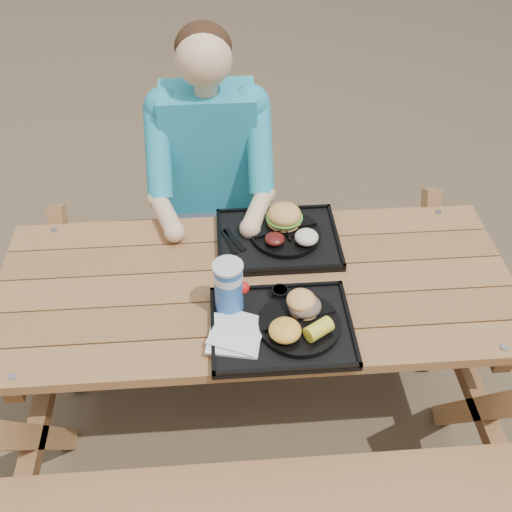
{
  "coord_description": "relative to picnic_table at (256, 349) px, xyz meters",
  "views": [
    {
      "loc": [
        -0.1,
        -1.37,
        2.18
      ],
      "look_at": [
        0.0,
        0.0,
        0.88
      ],
      "focal_mm": 40.0,
      "sensor_mm": 36.0,
      "label": 1
    }
  ],
  "objects": [
    {
      "name": "potato_salad",
      "position": [
        0.19,
        0.16,
        0.44
      ],
      "size": [
        0.09,
        0.09,
        0.05
      ],
      "primitive_type": "ellipsoid",
      "color": "silver",
      "rests_on": "plate_far"
    },
    {
      "name": "baked_beans",
      "position": [
        0.08,
        0.16,
        0.43
      ],
      "size": [
        0.07,
        0.07,
        0.03
      ],
      "primitive_type": "ellipsoid",
      "color": "#511310",
      "rests_on": "plate_far"
    },
    {
      "name": "plate_far",
      "position": [
        0.13,
        0.22,
        0.41
      ],
      "size": [
        0.26,
        0.26,
        0.02
      ],
      "primitive_type": "cylinder",
      "color": "black",
      "rests_on": "tray_far"
    },
    {
      "name": "corn_cob",
      "position": [
        0.17,
        -0.27,
        0.44
      ],
      "size": [
        0.12,
        0.12,
        0.05
      ],
      "primitive_type": null,
      "rotation": [
        0.0,
        0.0,
        0.56
      ],
      "color": "yellow",
      "rests_on": "plate_near"
    },
    {
      "name": "condiment_mustard",
      "position": [
        0.12,
        -0.09,
        0.41
      ],
      "size": [
        0.04,
        0.04,
        0.03
      ],
      "primitive_type": "cylinder",
      "color": "yellow",
      "rests_on": "tray_near"
    },
    {
      "name": "napkin_stack",
      "position": [
        -0.08,
        -0.24,
        0.4
      ],
      "size": [
        0.19,
        0.19,
        0.02
      ],
      "primitive_type": "cube",
      "rotation": [
        0.0,
        0.0,
        -0.2
      ],
      "color": "silver",
      "rests_on": "tray_near"
    },
    {
      "name": "tray_near",
      "position": [
        0.07,
        -0.21,
        0.39
      ],
      "size": [
        0.45,
        0.35,
        0.02
      ],
      "primitive_type": "cube",
      "color": "black",
      "rests_on": "picnic_table"
    },
    {
      "name": "cutlery_far",
      "position": [
        -0.07,
        0.21,
        0.4
      ],
      "size": [
        0.09,
        0.13,
        0.01
      ],
      "primitive_type": "cube",
      "rotation": [
        0.0,
        0.0,
        0.48
      ],
      "color": "black",
      "rests_on": "tray_far"
    },
    {
      "name": "condiment_bbq",
      "position": [
        0.07,
        -0.09,
        0.41
      ],
      "size": [
        0.06,
        0.06,
        0.03
      ],
      "primitive_type": "cylinder",
      "color": "black",
      "rests_on": "tray_near"
    },
    {
      "name": "ground",
      "position": [
        0.0,
        0.0,
        -0.38
      ],
      "size": [
        60.0,
        60.0,
        0.0
      ],
      "primitive_type": "plane",
      "color": "#999999",
      "rests_on": "ground"
    },
    {
      "name": "sandwich",
      "position": [
        0.14,
        -0.17,
        0.47
      ],
      "size": [
        0.1,
        0.1,
        0.1
      ],
      "primitive_type": null,
      "color": "#EFA454",
      "rests_on": "plate_near"
    },
    {
      "name": "soda_cup",
      "position": [
        -0.1,
        -0.12,
        0.49
      ],
      "size": [
        0.09,
        0.09,
        0.18
      ],
      "primitive_type": "cylinder",
      "color": "#164FA8",
      "rests_on": "tray_near"
    },
    {
      "name": "picnic_table",
      "position": [
        0.0,
        0.0,
        0.0
      ],
      "size": [
        1.8,
        1.49,
        0.75
      ],
      "primitive_type": null,
      "color": "#999999",
      "rests_on": "ground"
    },
    {
      "name": "mac_cheese",
      "position": [
        0.07,
        -0.27,
        0.44
      ],
      "size": [
        0.1,
        0.1,
        0.05
      ],
      "primitive_type": "ellipsoid",
      "color": "#F2B53F",
      "rests_on": "plate_near"
    },
    {
      "name": "burger",
      "position": [
        0.13,
        0.27,
        0.47
      ],
      "size": [
        0.13,
        0.13,
        0.11
      ],
      "primitive_type": null,
      "color": "#E19F4F",
      "rests_on": "plate_far"
    },
    {
      "name": "diner",
      "position": [
        -0.14,
        0.66,
        0.27
      ],
      "size": [
        0.48,
        0.84,
        1.28
      ],
      "primitive_type": null,
      "color": "teal",
      "rests_on": "ground"
    },
    {
      "name": "tray_far",
      "position": [
        0.1,
        0.21,
        0.39
      ],
      "size": [
        0.45,
        0.35,
        0.02
      ],
      "primitive_type": "cube",
      "color": "black",
      "rests_on": "picnic_table"
    },
    {
      "name": "plate_near",
      "position": [
        0.12,
        -0.22,
        0.41
      ],
      "size": [
        0.26,
        0.26,
        0.02
      ],
      "primitive_type": "cylinder",
      "color": "black",
      "rests_on": "tray_near"
    }
  ]
}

